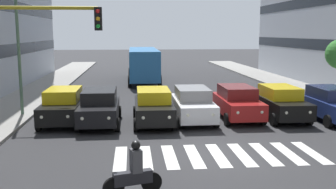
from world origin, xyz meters
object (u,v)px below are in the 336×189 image
(car_1, at_px, (280,102))
(car_5, at_px, (100,107))
(car_3, at_px, (193,104))
(car_4, at_px, (153,106))
(bus_behind_traffic, at_px, (143,62))
(street_lamp_right, at_px, (26,34))
(traffic_light_gantry, at_px, (16,58))
(motorcycle_with_rider, at_px, (134,173))
(car_0, at_px, (331,104))
(car_6, at_px, (63,106))
(car_2, at_px, (237,102))

(car_1, height_order, car_5, same)
(car_3, relative_size, car_4, 1.00)
(bus_behind_traffic, relative_size, street_lamp_right, 1.50)
(bus_behind_traffic, distance_m, traffic_light_gantry, 23.00)
(motorcycle_with_rider, relative_size, traffic_light_gantry, 0.30)
(car_1, xyz_separation_m, traffic_light_gantry, (11.52, 6.12, 2.79))
(car_5, distance_m, street_lamp_right, 5.67)
(car_1, relative_size, street_lamp_right, 0.63)
(car_0, relative_size, car_6, 1.00)
(car_6, bearing_deg, car_3, 178.06)
(car_3, distance_m, car_5, 4.70)
(car_4, bearing_deg, motorcycle_with_rider, 83.17)
(street_lamp_right, bearing_deg, car_0, 171.31)
(car_4, xyz_separation_m, car_5, (2.66, -0.09, 0.00))
(car_2, height_order, bus_behind_traffic, bus_behind_traffic)
(bus_behind_traffic, bearing_deg, car_0, 118.41)
(car_4, height_order, car_6, same)
(bus_behind_traffic, bearing_deg, car_5, 80.93)
(car_0, height_order, car_1, same)
(car_2, bearing_deg, street_lamp_right, -7.98)
(car_1, relative_size, car_2, 1.00)
(car_0, relative_size, traffic_light_gantry, 0.81)
(car_5, distance_m, traffic_light_gantry, 6.76)
(car_6, height_order, motorcycle_with_rider, car_6)
(car_0, height_order, car_3, same)
(car_3, xyz_separation_m, car_6, (6.52, -0.22, 0.00))
(car_5, bearing_deg, car_0, 178.71)
(car_1, xyz_separation_m, car_6, (11.18, -0.12, 0.00))
(car_4, xyz_separation_m, traffic_light_gantry, (4.83, 5.67, 2.79))
(car_6, xyz_separation_m, street_lamp_right, (2.06, -1.66, 3.53))
(car_4, distance_m, car_5, 2.66)
(bus_behind_traffic, relative_size, traffic_light_gantry, 1.91)
(car_0, height_order, motorcycle_with_rider, car_0)
(car_3, distance_m, motorcycle_with_rider, 9.42)
(car_3, xyz_separation_m, car_4, (2.03, 0.35, 0.00))
(bus_behind_traffic, xyz_separation_m, motorcycle_with_rider, (1.02, 25.30, -1.21))
(car_5, distance_m, car_6, 1.90)
(motorcycle_with_rider, bearing_deg, car_0, -140.51)
(traffic_light_gantry, bearing_deg, car_4, -130.38)
(car_0, relative_size, bus_behind_traffic, 0.42)
(car_3, bearing_deg, motorcycle_with_rider, 71.06)
(car_1, relative_size, car_5, 1.00)
(car_0, relative_size, car_3, 1.00)
(car_6, height_order, bus_behind_traffic, bus_behind_traffic)
(traffic_light_gantry, bearing_deg, car_5, -110.61)
(car_3, relative_size, bus_behind_traffic, 0.42)
(car_2, bearing_deg, car_4, 8.76)
(street_lamp_right, bearing_deg, car_4, 161.23)
(car_2, bearing_deg, car_1, 173.99)
(bus_behind_traffic, bearing_deg, car_4, 90.00)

